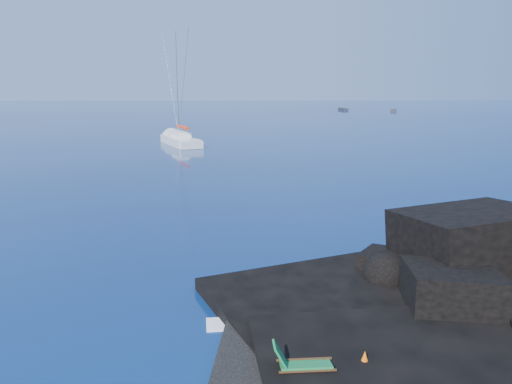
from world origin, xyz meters
TOP-DOWN VIEW (x-y plane):
  - ground at (0.00, 0.00)m, footprint 400.00×400.00m
  - beach at (4.50, 0.50)m, footprint 9.08×6.86m
  - surf_foam at (5.00, 5.00)m, footprint 10.00×8.00m
  - sailboat at (-6.88, 51.23)m, footprint 7.91×13.35m
  - deck_chair at (2.59, -0.82)m, footprint 1.56×0.74m
  - towel at (3.40, 1.20)m, footprint 2.37×1.61m
  - sunbather at (3.40, 1.20)m, footprint 1.68×0.86m
  - marker_cone at (4.19, -0.57)m, footprint 0.38×0.38m
  - distant_boat_a at (29.51, 128.20)m, footprint 2.13×4.58m
  - distant_boat_b at (41.69, 121.41)m, footprint 2.71×4.60m

SIDE VIEW (x-z plane):
  - ground at x=0.00m, z-range 0.00..0.00m
  - beach at x=4.50m, z-range -0.35..0.35m
  - surf_foam at x=5.00m, z-range -0.03..0.03m
  - sailboat at x=-6.88m, z-range -7.00..7.00m
  - distant_boat_a at x=29.51m, z-range -0.29..0.29m
  - distant_boat_b at x=41.69m, z-range -0.29..0.29m
  - towel at x=3.40m, z-range 0.35..0.41m
  - sunbather at x=3.40m, z-range 0.41..0.62m
  - marker_cone at x=4.19m, z-range 0.35..0.91m
  - deck_chair at x=2.59m, z-range 0.35..1.40m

